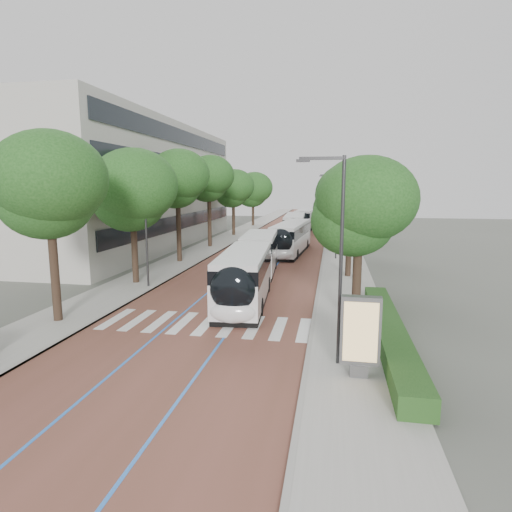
% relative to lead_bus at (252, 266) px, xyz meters
% --- Properties ---
extents(ground, '(160.00, 160.00, 0.00)m').
position_rel_lead_bus_xyz_m(ground, '(-1.07, -8.98, -1.63)').
color(ground, '#51544C').
rests_on(ground, ground).
extents(road, '(11.00, 140.00, 0.02)m').
position_rel_lead_bus_xyz_m(road, '(-1.07, 31.02, -1.62)').
color(road, brown).
rests_on(road, ground).
extents(sidewalk_left, '(4.00, 140.00, 0.12)m').
position_rel_lead_bus_xyz_m(sidewalk_left, '(-8.57, 31.02, -1.57)').
color(sidewalk_left, '#999791').
rests_on(sidewalk_left, ground).
extents(sidewalk_right, '(4.00, 140.00, 0.12)m').
position_rel_lead_bus_xyz_m(sidewalk_right, '(6.43, 31.02, -1.57)').
color(sidewalk_right, '#999791').
rests_on(sidewalk_right, ground).
extents(kerb_left, '(0.20, 140.00, 0.14)m').
position_rel_lead_bus_xyz_m(kerb_left, '(-6.67, 31.02, -1.57)').
color(kerb_left, gray).
rests_on(kerb_left, ground).
extents(kerb_right, '(0.20, 140.00, 0.14)m').
position_rel_lead_bus_xyz_m(kerb_right, '(4.53, 31.02, -1.57)').
color(kerb_right, gray).
rests_on(kerb_right, ground).
extents(zebra_crossing, '(10.55, 3.60, 0.01)m').
position_rel_lead_bus_xyz_m(zebra_crossing, '(-0.87, -7.98, -1.60)').
color(zebra_crossing, silver).
rests_on(zebra_crossing, ground).
extents(lane_line_left, '(0.12, 126.00, 0.01)m').
position_rel_lead_bus_xyz_m(lane_line_left, '(-2.67, 31.02, -1.60)').
color(lane_line_left, blue).
rests_on(lane_line_left, road).
extents(lane_line_right, '(0.12, 126.00, 0.01)m').
position_rel_lead_bus_xyz_m(lane_line_right, '(0.53, 31.02, -1.60)').
color(lane_line_right, blue).
rests_on(lane_line_right, road).
extents(office_building, '(18.11, 40.00, 14.00)m').
position_rel_lead_bus_xyz_m(office_building, '(-20.55, 19.02, 5.37)').
color(office_building, '#9F9C94').
rests_on(office_building, ground).
extents(hedge, '(1.20, 14.00, 0.80)m').
position_rel_lead_bus_xyz_m(hedge, '(8.03, -8.98, -1.11)').
color(hedge, '#194116').
rests_on(hedge, sidewalk_right).
extents(streetlight_near, '(1.82, 0.20, 8.00)m').
position_rel_lead_bus_xyz_m(streetlight_near, '(5.54, -11.98, 3.19)').
color(streetlight_near, '#2F3032').
rests_on(streetlight_near, sidewalk_right).
extents(streetlight_far, '(1.82, 0.20, 8.00)m').
position_rel_lead_bus_xyz_m(streetlight_far, '(5.54, 13.02, 3.19)').
color(streetlight_far, '#2F3032').
rests_on(streetlight_far, sidewalk_right).
extents(lamp_post_left, '(0.14, 0.14, 8.00)m').
position_rel_lead_bus_xyz_m(lamp_post_left, '(-7.17, -0.98, 2.49)').
color(lamp_post_left, '#2F3032').
rests_on(lamp_post_left, sidewalk_left).
extents(trees_left, '(6.40, 60.94, 9.84)m').
position_rel_lead_bus_xyz_m(trees_left, '(-8.57, 17.82, 5.05)').
color(trees_left, black).
rests_on(trees_left, ground).
extents(trees_right, '(5.93, 47.27, 8.78)m').
position_rel_lead_bus_xyz_m(trees_right, '(6.63, 14.64, 4.21)').
color(trees_right, black).
rests_on(trees_right, ground).
extents(lead_bus, '(3.89, 18.53, 3.20)m').
position_rel_lead_bus_xyz_m(lead_bus, '(0.00, 0.00, 0.00)').
color(lead_bus, black).
rests_on(lead_bus, ground).
extents(bus_queued_0, '(3.35, 12.54, 3.20)m').
position_rel_lead_bus_xyz_m(bus_queued_0, '(1.07, 15.87, -0.00)').
color(bus_queued_0, silver).
rests_on(bus_queued_0, ground).
extents(bus_queued_1, '(3.11, 12.50, 3.20)m').
position_rel_lead_bus_xyz_m(bus_queued_1, '(0.30, 28.99, -0.00)').
color(bus_queued_1, silver).
rests_on(bus_queued_1, ground).
extents(bus_queued_2, '(3.33, 12.54, 3.20)m').
position_rel_lead_bus_xyz_m(bus_queued_2, '(1.00, 42.36, -0.00)').
color(bus_queued_2, silver).
rests_on(bus_queued_2, ground).
extents(ad_panel, '(1.44, 0.56, 2.99)m').
position_rel_lead_bus_xyz_m(ad_panel, '(6.47, -12.95, 0.06)').
color(ad_panel, '#59595B').
rests_on(ad_panel, sidewalk_right).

